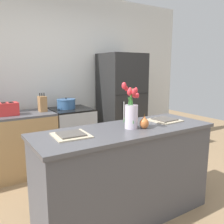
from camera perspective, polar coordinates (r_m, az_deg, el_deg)
ground_plane at (r=2.69m, az=3.11°, el=-23.58°), size 10.00×10.00×0.00m
back_wall at (r=4.02m, az=-13.59°, el=8.08°), size 5.20×0.08×2.70m
kitchen_island at (r=2.45m, az=3.22°, el=-14.50°), size 1.80×0.66×0.93m
stove_range at (r=3.83m, az=-9.61°, el=-5.70°), size 0.60×0.61×0.88m
refrigerator at (r=4.18m, az=2.28°, el=1.88°), size 0.68×0.67×1.74m
flower_vase at (r=2.26m, az=4.65°, el=0.01°), size 0.15×0.15×0.44m
pear_figurine at (r=2.29m, az=7.77°, el=-2.59°), size 0.09×0.09×0.14m
plate_setting_left at (r=2.07m, az=-9.83°, el=-5.44°), size 0.31×0.31×0.02m
plate_setting_right at (r=2.67m, az=12.52°, el=-1.87°), size 0.31×0.31×0.02m
toaster at (r=3.43m, az=-23.78°, el=0.68°), size 0.28×0.18×0.17m
cooking_pot at (r=3.74m, az=-10.96°, el=1.96°), size 0.28×0.28×0.17m
knife_block at (r=3.57m, az=-16.40°, el=1.91°), size 0.10×0.14×0.27m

